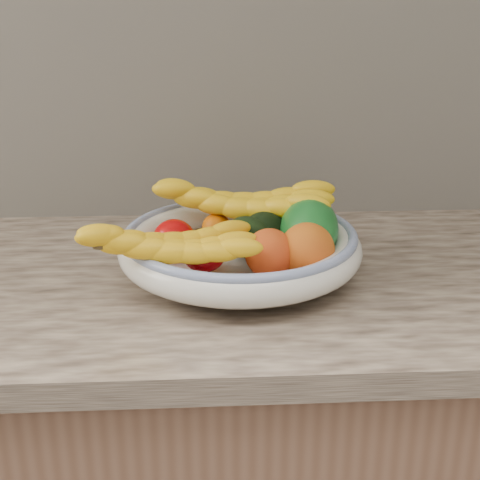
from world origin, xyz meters
The scene contains 13 objects.
kitchen_counter centered at (0.00, 1.69, 0.46)m, with size 2.44×0.66×1.40m.
fruit_bowl centered at (0.00, 1.66, 0.95)m, with size 0.39×0.39×0.08m.
clementine_back_left centered at (-0.04, 1.74, 0.95)m, with size 0.05×0.05×0.05m, color orange.
clementine_back_right centered at (0.05, 1.76, 0.95)m, with size 0.05×0.05×0.05m, color #E15304.
tomato_left centered at (-0.11, 1.67, 0.96)m, with size 0.07×0.07×0.06m, color #BE0405.
tomato_near_left centered at (-0.06, 1.60, 0.96)m, with size 0.07×0.07×0.06m, color #B10008.
avocado_center centered at (0.01, 1.66, 0.96)m, with size 0.07×0.10×0.07m, color black.
avocado_right centered at (0.04, 1.68, 0.96)m, with size 0.07×0.10×0.07m, color black.
green_mango centered at (0.11, 1.66, 0.98)m, with size 0.09×0.14×0.10m, color #10591C.
peach_front centered at (0.04, 1.59, 0.97)m, with size 0.07×0.07×0.07m, color orange.
peach_right centered at (0.10, 1.59, 0.97)m, with size 0.08×0.08×0.08m, color orange.
banana_bunch_back centered at (0.01, 1.74, 0.99)m, with size 0.33×0.12×0.09m, color yellow, non-canonical shape.
banana_bunch_front centered at (-0.11, 1.56, 0.98)m, with size 0.28×0.11×0.08m, color yellow, non-canonical shape.
Camera 1 is at (-0.06, 0.66, 1.33)m, focal length 50.00 mm.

